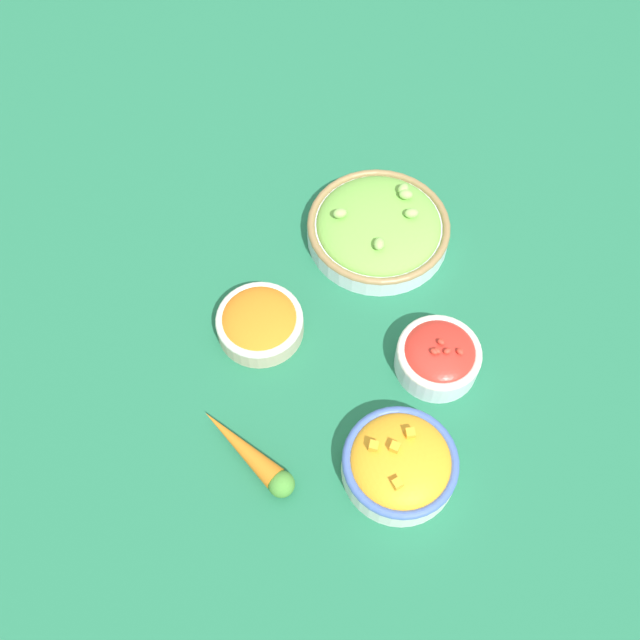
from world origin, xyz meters
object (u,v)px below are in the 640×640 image
bowl_squash (398,463)px  loose_carrot (247,454)px  bowl_cherry_tomatoes (436,356)px  bowl_lettuce (376,227)px  bowl_carrots (258,320)px

bowl_squash → loose_carrot: bowl_squash is taller
bowl_cherry_tomatoes → bowl_squash: bearing=158.4°
bowl_lettuce → bowl_cherry_tomatoes: bearing=-161.6°
bowl_cherry_tomatoes → loose_carrot: bearing=118.5°
bowl_carrots → bowl_squash: 0.28m
bowl_squash → loose_carrot: (0.01, 0.19, -0.01)m
bowl_carrots → bowl_cherry_tomatoes: size_ratio=1.07×
bowl_cherry_tomatoes → bowl_lettuce: size_ratio=0.53×
bowl_cherry_tomatoes → bowl_squash: 0.16m
bowl_cherry_tomatoes → loose_carrot: bowl_cherry_tomatoes is taller
bowl_squash → loose_carrot: 0.20m
loose_carrot → bowl_lettuce: bearing=-73.8°
bowl_squash → bowl_lettuce: (0.38, 0.01, -0.00)m
bowl_squash → bowl_lettuce: same height
bowl_carrots → bowl_cherry_tomatoes: (-0.06, -0.25, 0.01)m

